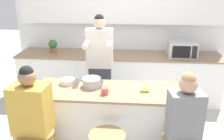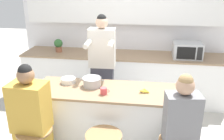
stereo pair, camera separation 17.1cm
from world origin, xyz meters
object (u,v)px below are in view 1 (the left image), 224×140
at_px(cooking_pot, 92,82).
at_px(microwave, 182,49).
at_px(kitchen_island, 112,120).
at_px(person_cooking, 100,73).
at_px(fruit_bowl, 67,81).
at_px(potted_plant, 53,46).
at_px(person_seated_near, 182,137).
at_px(person_wrapped_blanket, 33,128).
at_px(coffee_cup_near, 105,91).
at_px(banana_bunch, 145,90).

distance_m(cooking_pot, microwave, 2.02).
bearing_deg(cooking_pot, microwave, 45.34).
bearing_deg(kitchen_island, person_cooking, 109.92).
bearing_deg(fruit_bowl, potted_plant, 114.23).
bearing_deg(person_seated_near, kitchen_island, 136.18).
relative_size(person_cooking, fruit_bowl, 8.98).
distance_m(person_cooking, person_seated_near, 1.65).
bearing_deg(person_wrapped_blanket, potted_plant, 104.28).
relative_size(coffee_cup_near, microwave, 0.23).
height_order(coffee_cup_near, microwave, microwave).
height_order(person_wrapped_blanket, coffee_cup_near, person_wrapped_blanket).
xyz_separation_m(person_cooking, potted_plant, (-1.02, 0.91, 0.17)).
xyz_separation_m(microwave, potted_plant, (-2.41, 0.05, -0.00)).
bearing_deg(potted_plant, fruit_bowl, -65.77).
relative_size(banana_bunch, potted_plant, 0.58).
relative_size(person_cooking, person_seated_near, 1.27).
height_order(cooking_pot, fruit_bowl, cooking_pot).
xyz_separation_m(person_seated_near, fruit_bowl, (-1.44, 0.73, 0.30)).
relative_size(person_wrapped_blanket, person_seated_near, 1.01).
height_order(fruit_bowl, potted_plant, potted_plant).
distance_m(person_wrapped_blanket, cooking_pot, 0.93).
distance_m(person_wrapped_blanket, coffee_cup_near, 0.93).
bearing_deg(potted_plant, person_seated_near, -45.91).
xyz_separation_m(person_wrapped_blanket, person_seated_near, (1.67, 0.00, -0.03)).
height_order(fruit_bowl, coffee_cup_near, coffee_cup_near).
distance_m(person_wrapped_blanket, banana_bunch, 1.41).
bearing_deg(person_cooking, cooking_pot, -95.54).
xyz_separation_m(person_wrapped_blanket, coffee_cup_near, (0.77, 0.45, 0.28)).
relative_size(person_cooking, banana_bunch, 12.29).
distance_m(cooking_pot, fruit_bowl, 0.35).
xyz_separation_m(coffee_cup_near, microwave, (1.22, 1.65, 0.11)).
relative_size(person_wrapped_blanket, potted_plant, 5.67).
relative_size(coffee_cup_near, banana_bunch, 0.81).
height_order(person_cooking, person_seated_near, person_cooking).
height_order(cooking_pot, banana_bunch, cooking_pot).
bearing_deg(coffee_cup_near, fruit_bowl, 152.89).
distance_m(person_cooking, fruit_bowl, 0.64).
bearing_deg(banana_bunch, cooking_pot, 171.94).
xyz_separation_m(person_cooking, banana_bunch, (0.66, -0.67, 0.04)).
distance_m(kitchen_island, fruit_bowl, 0.80).
height_order(banana_bunch, potted_plant, potted_plant).
distance_m(coffee_cup_near, potted_plant, 2.07).
distance_m(person_wrapped_blanket, microwave, 2.92).
distance_m(fruit_bowl, microwave, 2.24).
height_order(person_seated_near, fruit_bowl, person_seated_near).
distance_m(kitchen_island, person_seated_near, 1.03).
height_order(person_seated_near, cooking_pot, person_seated_near).
height_order(person_cooking, potted_plant, person_cooking).
bearing_deg(fruit_bowl, banana_bunch, -8.67).
height_order(person_cooking, banana_bunch, person_cooking).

